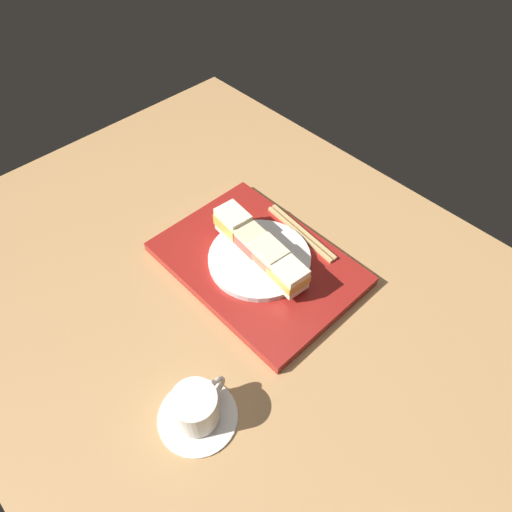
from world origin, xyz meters
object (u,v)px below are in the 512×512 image
object	(u,v)px
sandwich_farmost	(233,223)
coffee_cup	(197,409)
sandwich_plate	(259,258)
sandwich_inner_far	(251,240)
sandwich_inner_near	(269,256)
chopsticks_pair	(301,232)
sandwich_nearmost	(288,275)

from	to	relation	value
sandwich_farmost	coffee_cup	xyz separation A→B (cm)	(-24.13, 29.44, -3.08)
sandwich_plate	sandwich_inner_far	xyz separation A→B (cm)	(2.83, -0.23, 3.10)
sandwich_plate	sandwich_inner_near	distance (cm)	4.34
chopsticks_pair	sandwich_inner_near	bearing A→B (deg)	100.18
chopsticks_pair	coffee_cup	world-z (taller)	coffee_cup
sandwich_farmost	chopsticks_pair	bearing A→B (deg)	-130.33
sandwich_farmost	coffee_cup	size ratio (longest dim) A/B	0.56
sandwich_inner_far	coffee_cup	size ratio (longest dim) A/B	0.57
sandwich_nearmost	sandwich_farmost	size ratio (longest dim) A/B	0.98
sandwich_inner_near	coffee_cup	size ratio (longest dim) A/B	0.55
sandwich_inner_near	sandwich_farmost	bearing A→B (deg)	-4.75
sandwich_inner_near	coffee_cup	distance (cm)	31.39
sandwich_plate	coffee_cup	bearing A→B (deg)	118.57
sandwich_plate	sandwich_inner_near	bearing A→B (deg)	175.25
sandwich_plate	coffee_cup	xyz separation A→B (cm)	(-15.65, 28.74, 0.42)
sandwich_inner_far	sandwich_farmost	world-z (taller)	sandwich_farmost
sandwich_plate	sandwich_inner_far	bearing A→B (deg)	-4.75
sandwich_inner_near	chopsticks_pair	world-z (taller)	sandwich_inner_near
sandwich_nearmost	sandwich_farmost	xyz separation A→B (cm)	(16.96, -1.41, 0.37)
sandwich_plate	sandwich_farmost	size ratio (longest dim) A/B	2.85
coffee_cup	sandwich_plate	bearing A→B (deg)	-61.43
sandwich_nearmost	sandwich_farmost	world-z (taller)	sandwich_farmost
sandwich_inner_near	coffee_cup	xyz separation A→B (cm)	(-12.83, 28.50, -2.87)
coffee_cup	chopsticks_pair	bearing A→B (deg)	-69.65
sandwich_plate	sandwich_nearmost	size ratio (longest dim) A/B	2.89
sandwich_inner_far	chopsticks_pair	distance (cm)	12.32
sandwich_nearmost	chopsticks_pair	world-z (taller)	sandwich_nearmost
sandwich_farmost	sandwich_inner_far	bearing A→B (deg)	175.25
chopsticks_pair	sandwich_nearmost	bearing A→B (deg)	122.40
sandwich_plate	sandwich_nearmost	bearing A→B (deg)	175.25
sandwich_inner_far	coffee_cup	world-z (taller)	sandwich_inner_far
sandwich_plate	sandwich_nearmost	world-z (taller)	sandwich_nearmost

